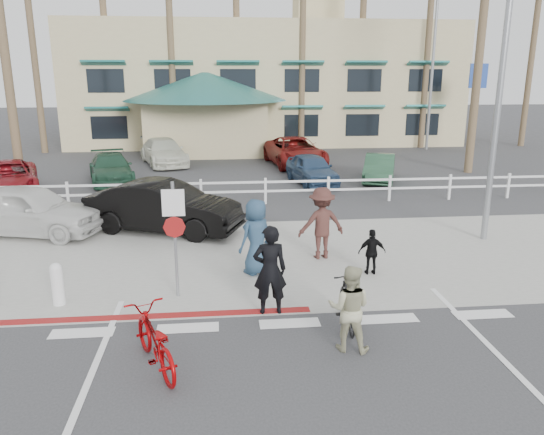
{
  "coord_description": "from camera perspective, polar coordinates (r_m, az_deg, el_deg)",
  "views": [
    {
      "loc": [
        -1.31,
        -8.88,
        4.83
      ],
      "look_at": [
        -0.1,
        3.14,
        1.5
      ],
      "focal_mm": 35.0,
      "sensor_mm": 36.0,
      "label": 1
    }
  ],
  "objects": [
    {
      "name": "rider_red",
      "position": [
        10.8,
        -0.23,
        -5.68
      ],
      "size": [
        0.7,
        0.47,
        1.89
      ],
      "primitive_type": "imported",
      "rotation": [
        0.0,
        0.0,
        3.17
      ],
      "color": "black",
      "rests_on": "ground"
    },
    {
      "name": "car_white_sedan",
      "position": [
        16.71,
        -11.53,
        1.1
      ],
      "size": [
        5.07,
        3.31,
        1.58
      ],
      "primitive_type": "imported",
      "rotation": [
        0.0,
        0.0,
        1.19
      ],
      "color": "black",
      "rests_on": "ground"
    },
    {
      "name": "lot_car_3",
      "position": [
        24.63,
        11.49,
        5.23
      ],
      "size": [
        2.45,
        3.92,
        1.22
      ],
      "primitive_type": "imported",
      "rotation": [
        0.0,
        0.0,
        -0.34
      ],
      "color": "#264B33",
      "rests_on": "ground"
    },
    {
      "name": "palm_7",
      "position": [
        36.47,
        16.5,
        18.22
      ],
      "size": [
        4.0,
        4.0,
        14.0
      ],
      "primitive_type": null,
      "color": "#1C4920",
      "rests_on": "ground"
    },
    {
      "name": "rail_fence",
      "position": [
        19.94,
        -0.43,
        2.86
      ],
      "size": [
        29.4,
        0.16,
        1.0
      ],
      "primitive_type": null,
      "color": "silver",
      "rests_on": "ground"
    },
    {
      "name": "ground",
      "position": [
        10.19,
        2.37,
        -12.89
      ],
      "size": [
        140.0,
        140.0,
        0.0
      ],
      "primitive_type": "plane",
      "color": "#333335"
    },
    {
      "name": "lot_car_5",
      "position": [
        28.23,
        2.52,
        7.08
      ],
      "size": [
        3.14,
        5.65,
        1.49
      ],
      "primitive_type": "imported",
      "rotation": [
        0.0,
        0.0,
        0.13
      ],
      "color": "maroon",
      "rests_on": "ground"
    },
    {
      "name": "building",
      "position": [
        40.03,
        -1.07,
        16.58
      ],
      "size": [
        28.0,
        16.0,
        11.3
      ],
      "primitive_type": null,
      "color": "#C6B788",
      "rests_on": "ground"
    },
    {
      "name": "palm_6",
      "position": [
        36.29,
        9.78,
        21.0
      ],
      "size": [
        4.0,
        4.0,
        17.0
      ],
      "primitive_type": null,
      "color": "#1C4920",
      "rests_on": "ground"
    },
    {
      "name": "palm_11",
      "position": [
        27.84,
        21.71,
        18.85
      ],
      "size": [
        4.0,
        4.0,
        14.0
      ],
      "primitive_type": null,
      "color": "#1C4920",
      "rests_on": "ground"
    },
    {
      "name": "palm_3",
      "position": [
        34.06,
        -10.88,
        18.8
      ],
      "size": [
        4.0,
        4.0,
        14.0
      ],
      "primitive_type": null,
      "color": "#1C4920",
      "rests_on": "ground"
    },
    {
      "name": "parking_lot",
      "position": [
        27.34,
        -2.95,
        5.22
      ],
      "size": [
        50.0,
        16.0,
        0.01
      ],
      "primitive_type": "cube",
      "color": "#333335",
      "rests_on": "ground"
    },
    {
      "name": "pedestrian_child",
      "position": [
        13.2,
        10.7,
        -3.67
      ],
      "size": [
        0.69,
        0.32,
        1.15
      ],
      "primitive_type": "imported",
      "rotation": [
        0.0,
        0.0,
        3.08
      ],
      "color": "black",
      "rests_on": "ground"
    },
    {
      "name": "sign_post",
      "position": [
        11.63,
        -10.41,
        -1.75
      ],
      "size": [
        0.5,
        0.1,
        2.9
      ],
      "primitive_type": null,
      "color": "gray",
      "rests_on": "ground"
    },
    {
      "name": "pedestrian_a",
      "position": [
        14.06,
        5.34,
        -0.62
      ],
      "size": [
        1.33,
        0.88,
        1.93
      ],
      "primitive_type": "imported",
      "rotation": [
        0.0,
        0.0,
        3.28
      ],
      "color": "#42231E",
      "rests_on": "ground"
    },
    {
      "name": "palm_4",
      "position": [
        35.01,
        -3.84,
        19.75
      ],
      "size": [
        4.0,
        4.0,
        15.0
      ],
      "primitive_type": null,
      "color": "#1C4920",
      "rests_on": "ground"
    },
    {
      "name": "lot_car_2",
      "position": [
        23.74,
        4.3,
        5.24
      ],
      "size": [
        2.14,
        4.05,
        1.31
      ],
      "primitive_type": "imported",
      "rotation": [
        0.0,
        0.0,
        0.16
      ],
      "color": "navy",
      "rests_on": "ground"
    },
    {
      "name": "palm_9",
      "position": [
        39.54,
        26.28,
        16.31
      ],
      "size": [
        4.0,
        4.0,
        13.0
      ],
      "primitive_type": null,
      "color": "#1C4920",
      "rests_on": "ground"
    },
    {
      "name": "palm_1",
      "position": [
        35.57,
        -24.36,
        16.8
      ],
      "size": [
        4.0,
        4.0,
        13.0
      ],
      "primitive_type": null,
      "color": "#1C4920",
      "rests_on": "ground"
    },
    {
      "name": "cross_street",
      "position": [
        18.08,
        -1.41,
        -0.07
      ],
      "size": [
        40.0,
        5.0,
        0.01
      ],
      "primitive_type": "cube",
      "color": "#333335",
      "rests_on": "ground"
    },
    {
      "name": "curb_red",
      "position": [
        11.3,
        -14.03,
        -10.33
      ],
      "size": [
        7.0,
        0.25,
        0.02
      ],
      "primitive_type": "cube",
      "color": "maroon",
      "rests_on": "ground"
    },
    {
      "name": "streetlight_1",
      "position": [
        35.47,
        16.83,
        14.64
      ],
      "size": [
        0.6,
        2.0,
        9.5
      ],
      "primitive_type": null,
      "color": "gray",
      "rests_on": "ground"
    },
    {
      "name": "lot_car_4",
      "position": [
        29.18,
        -11.57,
        6.94
      ],
      "size": [
        3.23,
        5.1,
        1.38
      ],
      "primitive_type": "imported",
      "rotation": [
        0.0,
        0.0,
        0.3
      ],
      "color": "silver",
      "rests_on": "ground"
    },
    {
      "name": "rider_black",
      "position": [
        9.59,
        8.32,
        -9.63
      ],
      "size": [
        0.93,
        0.82,
        1.59
      ],
      "primitive_type": "imported",
      "rotation": [
        0.0,
        0.0,
        2.81
      ],
      "color": "#ABA885",
      "rests_on": "ground"
    },
    {
      "name": "bike_red",
      "position": [
        9.26,
        -12.55,
        -12.81
      ],
      "size": [
        1.39,
        2.05,
        1.02
      ],
      "primitive_type": "imported",
      "rotation": [
        0.0,
        0.0,
        3.55
      ],
      "color": "#900205",
      "rests_on": "ground"
    },
    {
      "name": "bike_black",
      "position": [
        10.56,
        8.11,
        -9.11
      ],
      "size": [
        0.54,
        1.6,
        0.95
      ],
      "primitive_type": "imported",
      "rotation": [
        0.0,
        0.0,
        3.08
      ],
      "color": "black",
      "rests_on": "ground"
    },
    {
      "name": "palm_10",
      "position": [
        25.44,
        -26.92,
        16.46
      ],
      "size": [
        4.0,
        4.0,
        12.0
      ],
      "primitive_type": null,
      "color": "#1C4920",
      "rests_on": "ground"
    },
    {
      "name": "info_sign",
      "position": [
        34.53,
        20.97,
        11.04
      ],
      "size": [
        1.2,
        0.16,
        5.6
      ],
      "primitive_type": null,
      "color": "navy",
      "rests_on": "ground"
    },
    {
      "name": "palm_2",
      "position": [
        35.66,
        -17.64,
        19.83
      ],
      "size": [
        4.0,
        4.0,
        16.0
      ],
      "primitive_type": null,
      "color": "#1C4920",
      "rests_on": "ground"
    },
    {
      "name": "lot_car_1",
      "position": [
        25.01,
        -16.94,
        5.09
      ],
      "size": [
        2.83,
        4.7,
        1.27
      ],
      "primitive_type": "imported",
      "rotation": [
        0.0,
        0.0,
        0.25
      ],
      "color": "#1B3F2C",
      "rests_on": "ground"
    },
    {
      "name": "streetlight_0",
      "position": [
        16.37,
        23.37,
        13.04
      ],
      "size": [
        0.6,
        2.0,
        9.0
      ],
      "primitive_type": null,
      "color": "gray",
      "rests_on": "ground"
    },
    {
      "name": "car_red_compact",
      "position": [
        17.72,
        -24.71,
        0.74
      ],
      "size": [
        4.86,
        2.99,
        1.55
      ],
      "primitive_type": "imported",
      "rotation": [
        0.0,
        0.0,
        1.29
      ],
      "color": "silver",
      "rests_on": "ground"
    },
    {
      "name": "lot_car_0",
      "position": [
        23.8,
        -26.62,
        3.75
      ],
      "size": [
        3.79,
        5.45,
        1.38
      ],
      "primitive_type": "imported",
      "rotation": [
        0.0,
        0.0,
        0.33
      ],
      "color": "maroon",
      "rests_on": "ground"
    },
    {
      "name": "pedestrian_b",
      "position": [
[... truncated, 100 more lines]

